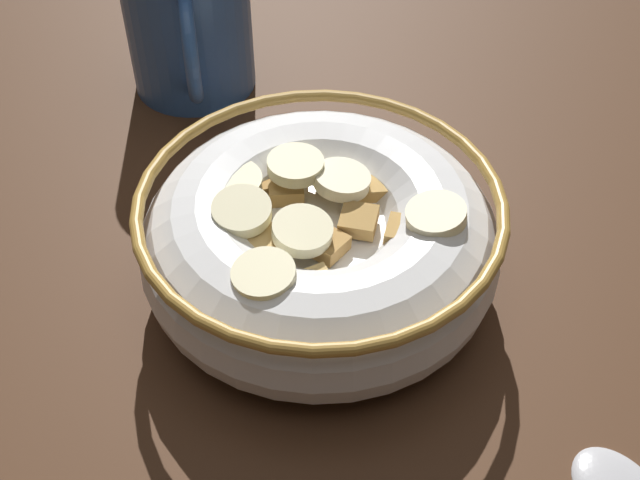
% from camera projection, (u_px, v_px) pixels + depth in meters
% --- Properties ---
extents(ground_plane, '(0.95, 0.95, 0.02)m').
position_uv_depth(ground_plane, '(320.00, 296.00, 0.41)').
color(ground_plane, '#472B19').
extents(cereal_bowl, '(0.17, 0.17, 0.06)m').
position_uv_depth(cereal_bowl, '(320.00, 239.00, 0.38)').
color(cereal_bowl, white).
rests_on(cereal_bowl, ground_plane).
extents(coffee_mug, '(0.11, 0.08, 0.10)m').
position_uv_depth(coffee_mug, '(188.00, 14.00, 0.48)').
color(coffee_mug, '#335999').
rests_on(coffee_mug, ground_plane).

